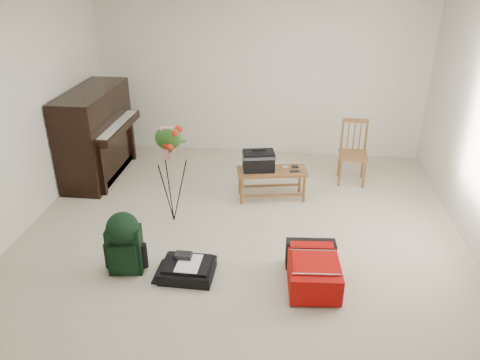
# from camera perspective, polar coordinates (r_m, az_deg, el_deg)

# --- Properties ---
(floor) EXTENTS (5.00, 5.50, 0.01)m
(floor) POSITION_cam_1_polar(r_m,az_deg,el_deg) (5.21, -0.23, -7.97)
(floor) COLOR beige
(floor) RESTS_ON ground
(ceiling) EXTENTS (5.00, 5.50, 0.01)m
(ceiling) POSITION_cam_1_polar(r_m,az_deg,el_deg) (4.34, -0.29, 20.53)
(ceiling) COLOR white
(ceiling) RESTS_ON wall_back
(wall_back) EXTENTS (5.00, 0.04, 2.50)m
(wall_back) POSITION_cam_1_polar(r_m,az_deg,el_deg) (7.25, 2.40, 12.74)
(wall_back) COLOR silver
(wall_back) RESTS_ON floor
(wall_left) EXTENTS (0.04, 5.50, 2.50)m
(wall_left) POSITION_cam_1_polar(r_m,az_deg,el_deg) (5.50, -27.19, 5.49)
(wall_left) COLOR silver
(wall_left) RESTS_ON floor
(piano) EXTENTS (0.71, 1.50, 1.25)m
(piano) POSITION_cam_1_polar(r_m,az_deg,el_deg) (6.88, -17.04, 5.20)
(piano) COLOR black
(piano) RESTS_ON floor
(bench) EXTENTS (0.94, 0.52, 0.69)m
(bench) POSITION_cam_1_polar(r_m,az_deg,el_deg) (5.99, 2.82, 2.06)
(bench) COLOR brown
(bench) RESTS_ON floor
(dining_chair) EXTENTS (0.40, 0.40, 0.88)m
(dining_chair) POSITION_cam_1_polar(r_m,az_deg,el_deg) (6.63, 13.60, 3.24)
(dining_chair) COLOR brown
(dining_chair) RESTS_ON floor
(red_suitcase) EXTENTS (0.53, 0.74, 0.31)m
(red_suitcase) POSITION_cam_1_polar(r_m,az_deg,el_deg) (4.67, 8.87, -10.45)
(red_suitcase) COLOR #B80C07
(red_suitcase) RESTS_ON floor
(black_duffel) EXTENTS (0.53, 0.43, 0.22)m
(black_duffel) POSITION_cam_1_polar(r_m,az_deg,el_deg) (4.76, -6.41, -10.72)
(black_duffel) COLOR black
(black_duffel) RESTS_ON floor
(green_backpack) EXTENTS (0.36, 0.33, 0.66)m
(green_backpack) POSITION_cam_1_polar(r_m,az_deg,el_deg) (4.78, -13.98, -7.14)
(green_backpack) COLOR black
(green_backpack) RESTS_ON floor
(flower_stand) EXTENTS (0.40, 0.40, 1.23)m
(flower_stand) POSITION_cam_1_polar(r_m,az_deg,el_deg) (5.45, -8.43, 0.57)
(flower_stand) COLOR black
(flower_stand) RESTS_ON floor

